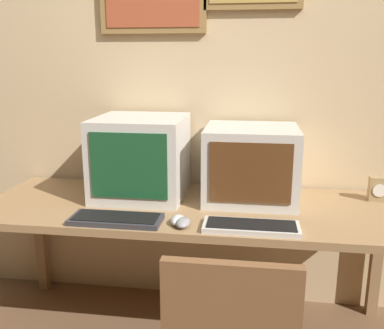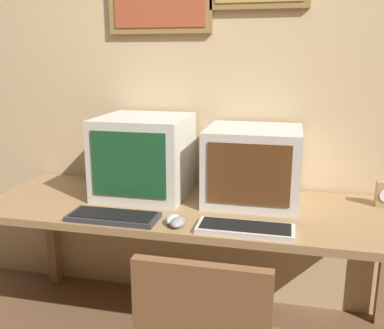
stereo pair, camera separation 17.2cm
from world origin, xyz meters
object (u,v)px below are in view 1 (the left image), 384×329
object	(u,v)px
keyboard_main	(116,219)
desk_clock	(378,189)
keyboard_side	(251,227)
monitor_right	(251,164)
mouse_near_keyboard	(178,220)
mouse_far_corner	(182,222)
monitor_left	(141,157)

from	to	relation	value
keyboard_main	desk_clock	distance (m)	1.31
keyboard_side	desk_clock	size ratio (longest dim) A/B	3.28
monitor_right	mouse_near_keyboard	distance (m)	0.52
monitor_right	mouse_far_corner	distance (m)	0.53
mouse_near_keyboard	mouse_far_corner	xyz separation A→B (m)	(0.02, -0.03, 0.00)
monitor_right	mouse_far_corner	bearing A→B (deg)	-124.31
mouse_near_keyboard	desk_clock	bearing A→B (deg)	25.29
keyboard_side	desk_clock	xyz separation A→B (m)	(0.63, 0.46, 0.05)
keyboard_main	keyboard_side	bearing A→B (deg)	-0.32
monitor_right	mouse_near_keyboard	xyz separation A→B (m)	(-0.31, -0.39, -0.17)
keyboard_main	mouse_near_keyboard	distance (m)	0.28
monitor_left	mouse_far_corner	xyz separation A→B (m)	(0.28, -0.40, -0.19)
monitor_left	monitor_right	bearing A→B (deg)	1.50
keyboard_side	desk_clock	bearing A→B (deg)	36.45
mouse_near_keyboard	desk_clock	size ratio (longest dim) A/B	0.82
monitor_left	monitor_right	distance (m)	0.57
keyboard_main	mouse_far_corner	world-z (taller)	mouse_far_corner
monitor_left	mouse_near_keyboard	distance (m)	0.49
mouse_far_corner	desk_clock	size ratio (longest dim) A/B	0.82
monitor_right	keyboard_side	world-z (taller)	monitor_right
monitor_right	keyboard_side	xyz separation A→B (m)	(0.01, -0.40, -0.17)
mouse_far_corner	desk_clock	world-z (taller)	desk_clock
monitor_right	monitor_left	bearing A→B (deg)	-178.50
monitor_right	keyboard_main	size ratio (longest dim) A/B	1.13
monitor_left	keyboard_side	size ratio (longest dim) A/B	1.13
monitor_right	desk_clock	world-z (taller)	monitor_right
mouse_near_keyboard	mouse_far_corner	size ratio (longest dim) A/B	1.00
keyboard_side	mouse_far_corner	bearing A→B (deg)	-177.84
monitor_left	monitor_right	size ratio (longest dim) A/B	1.00
mouse_far_corner	keyboard_side	bearing A→B (deg)	2.16
monitor_left	keyboard_side	xyz separation A→B (m)	(0.58, -0.39, -0.19)
keyboard_main	keyboard_side	world-z (taller)	same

